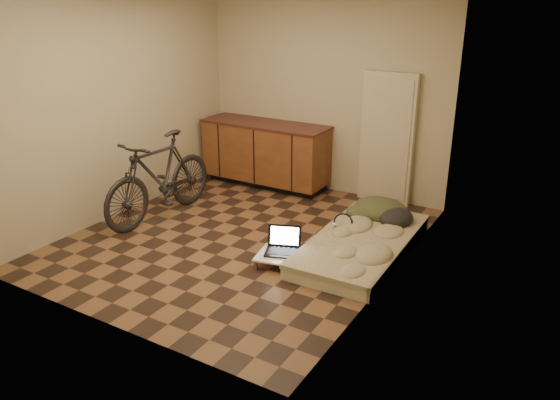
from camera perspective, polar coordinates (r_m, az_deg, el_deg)
The scene contains 10 objects.
room_shell at distance 5.81m, azimuth -4.26°, elevation 7.76°, with size 3.50×4.00×2.60m.
cabinets at distance 7.79m, azimuth -1.50°, elevation 4.89°, with size 1.84×0.62×0.91m.
appliance_panel at distance 7.18m, azimuth 11.14°, elevation 6.28°, with size 0.70×0.10×1.70m, color beige.
bicycle at distance 6.74m, azimuth -12.53°, elevation 2.76°, with size 0.52×1.78×1.15m, color black.
futon at distance 5.93m, azimuth 8.51°, elevation -4.63°, with size 0.98×1.96×0.17m.
clothing_pile at distance 6.44m, azimuth 10.80°, elevation -0.50°, with size 0.68×0.57×0.27m, color #373D23, non-canonical shape.
headphones at distance 6.06m, azimuth 6.61°, elevation -2.27°, with size 0.24×0.22×0.16m, color black, non-canonical shape.
lap_desk at distance 5.58m, azimuth 0.97°, elevation -5.95°, with size 0.73×0.55×0.11m.
laptop at distance 5.65m, azimuth 0.33°, elevation -4.88°, with size 0.44×0.42×0.24m.
mouse at distance 5.43m, azimuth 3.02°, elevation -6.38°, with size 0.06×0.10×0.04m, color white.
Camera 1 is at (3.25, -4.63, 2.61)m, focal length 35.00 mm.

